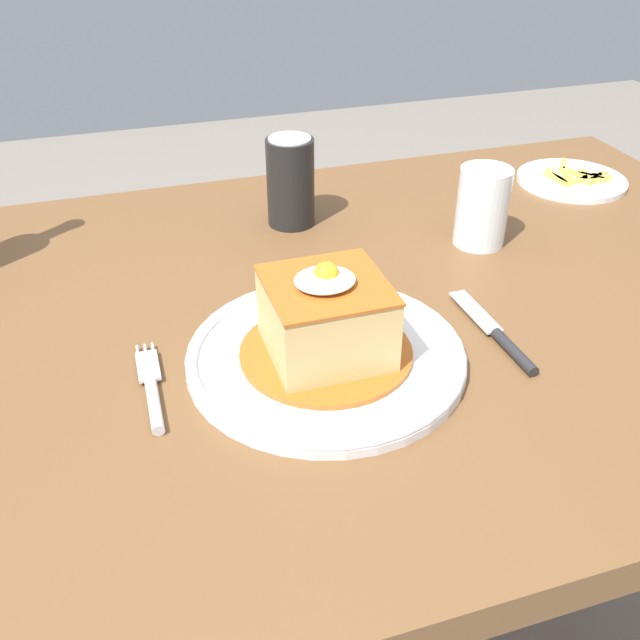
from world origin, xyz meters
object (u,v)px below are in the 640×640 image
object	(u,v)px
knife	(502,339)
soda_can	(291,182)
side_plate_fries	(572,180)
drinking_glass	(482,212)
fork	(152,392)
main_plate	(326,355)

from	to	relation	value
knife	soda_can	xyz separation A→B (m)	(-0.13, 0.36, 0.06)
knife	side_plate_fries	bearing A→B (deg)	47.35
soda_can	drinking_glass	world-z (taller)	soda_can
fork	soda_can	bearing A→B (deg)	54.81
fork	side_plate_fries	world-z (taller)	side_plate_fries
knife	drinking_glass	size ratio (longest dim) A/B	1.57
fork	knife	bearing A→B (deg)	-3.84
soda_can	drinking_glass	distance (m)	0.26
knife	soda_can	size ratio (longest dim) A/B	1.33
drinking_glass	side_plate_fries	size ratio (longest dim) A/B	0.62
main_plate	knife	size ratio (longest dim) A/B	1.74
drinking_glass	side_plate_fries	world-z (taller)	drinking_glass
fork	drinking_glass	xyz separation A→B (m)	(0.46, 0.20, 0.04)
main_plate	fork	world-z (taller)	main_plate
main_plate	soda_can	world-z (taller)	soda_can
drinking_glass	side_plate_fries	distance (m)	0.28
fork	side_plate_fries	xyz separation A→B (m)	(0.70, 0.34, -0.00)
drinking_glass	side_plate_fries	xyz separation A→B (m)	(0.24, 0.14, -0.04)
knife	drinking_glass	distance (m)	0.24
soda_can	side_plate_fries	world-z (taller)	soda_can
knife	soda_can	world-z (taller)	soda_can
soda_can	drinking_glass	bearing A→B (deg)	-31.62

